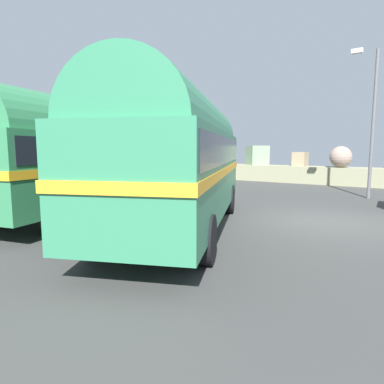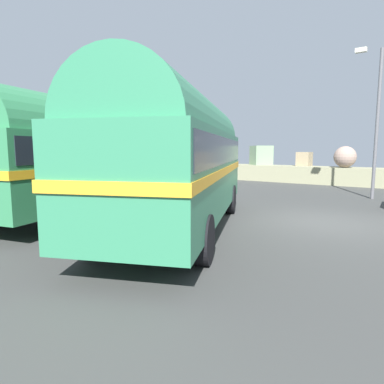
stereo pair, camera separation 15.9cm
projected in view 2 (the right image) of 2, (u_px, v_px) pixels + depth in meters
name	position (u px, v px, depth m)	size (l,w,h in m)	color
ground	(322.00, 223.00, 9.89)	(32.00, 26.00, 0.02)	#383A38
breakwater	(371.00, 173.00, 19.49)	(31.36, 2.37, 2.45)	gray
vintage_coach	(180.00, 154.00, 8.77)	(5.65, 8.82, 3.70)	black
second_coach	(90.00, 153.00, 11.18)	(4.59, 8.91, 3.70)	black
lamp_post	(375.00, 116.00, 14.18)	(1.01, 0.68, 6.41)	#5B5B60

